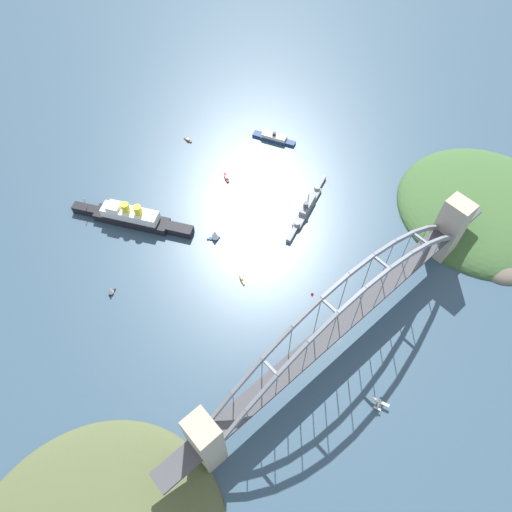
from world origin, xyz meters
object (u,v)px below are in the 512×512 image
small_boat_0 (188,140)px  small_boat_2 (242,279)px  small_boat_1 (215,234)px  small_boat_3 (226,178)px  harbor_arch_bridge (345,319)px  seaplane_taxiing_near_bridge (379,403)px  naval_cruiser (307,207)px  ocean_liner (132,217)px  small_boat_4 (110,291)px  harbor_ferry_steamer (274,138)px  channel_marker_buoy (312,294)px

small_boat_0 → small_boat_2: (-57.11, -139.25, 0.03)m
small_boat_1 → small_boat_3: small_boat_1 is taller
harbor_arch_bridge → seaplane_taxiing_near_bridge: harbor_arch_bridge is taller
naval_cruiser → small_boat_1: size_ratio=7.00×
ocean_liner → small_boat_1: 64.41m
naval_cruiser → ocean_liner: bearing=144.2°
harbor_arch_bridge → small_boat_4: harbor_arch_bridge is taller
ocean_liner → small_boat_4: 62.37m
small_boat_1 → small_boat_3: size_ratio=0.94×
naval_cruiser → small_boat_1: 74.88m
seaplane_taxiing_near_bridge → ocean_liner: bearing=98.7°
small_boat_1 → naval_cruiser: bearing=-19.4°
harbor_ferry_steamer → small_boat_3: size_ratio=3.55×
seaplane_taxiing_near_bridge → naval_cruiser: bearing=61.0°
naval_cruiser → channel_marker_buoy: bearing=-132.0°
small_boat_0 → small_boat_3: (-3.53, -56.88, 0.04)m
harbor_ferry_steamer → seaplane_taxiing_near_bridge: size_ratio=3.26×
small_boat_4 → channel_marker_buoy: 136.87m
naval_cruiser → small_boat_0: 125.46m
small_boat_3 → channel_marker_buoy: channel_marker_buoy is taller
harbor_arch_bridge → small_boat_0: 219.49m
small_boat_0 → small_boat_1: small_boat_1 is taller
small_boat_2 → ocean_liner: bearing=106.9°
naval_cruiser → small_boat_0: (-22.17, 123.47, -1.95)m
small_boat_2 → small_boat_3: bearing=57.0°
small_boat_0 → small_boat_1: (-48.42, -98.56, 3.69)m
naval_cruiser → small_boat_2: 80.86m
ocean_liner → small_boat_4: size_ratio=11.28×
naval_cruiser → small_boat_1: naval_cruiser is taller
small_boat_1 → channel_marker_buoy: 83.72m
small_boat_2 → channel_marker_buoy: 49.57m
harbor_arch_bridge → channel_marker_buoy: harbor_arch_bridge is taller
seaplane_taxiing_near_bridge → small_boat_4: size_ratio=1.51×
harbor_ferry_steamer → small_boat_4: size_ratio=4.94×
channel_marker_buoy → small_boat_4: bearing=138.2°
ocean_liner → small_boat_1: (37.05, -52.67, -1.55)m
harbor_ferry_steamer → channel_marker_buoy: harbor_ferry_steamer is taller
harbor_arch_bridge → small_boat_2: harbor_arch_bridge is taller
harbor_arch_bridge → small_boat_1: bearing=94.2°
harbor_arch_bridge → small_boat_0: harbor_arch_bridge is taller
ocean_liner → small_boat_3: ocean_liner is taller
naval_cruiser → channel_marker_buoy: (-50.84, -56.37, -1.70)m
harbor_ferry_steamer → small_boat_0: size_ratio=4.20×
naval_cruiser → small_boat_4: naval_cruiser is taller
seaplane_taxiing_near_bridge → small_boat_4: (-77.91, 169.84, 1.37)m
small_boat_2 → small_boat_4: bearing=145.5°
naval_cruiser → small_boat_1: bearing=160.6°
small_boat_2 → small_boat_4: small_boat_4 is taller
naval_cruiser → harbor_ferry_steamer: size_ratio=1.86×
naval_cruiser → small_boat_2: naval_cruiser is taller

